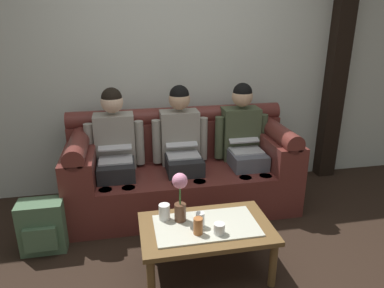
{
  "coord_description": "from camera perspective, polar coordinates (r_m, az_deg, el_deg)",
  "views": [
    {
      "loc": [
        -0.53,
        -2.06,
        1.82
      ],
      "look_at": [
        0.06,
        0.91,
        0.74
      ],
      "focal_mm": 32.98,
      "sensor_mm": 36.0,
      "label": 1
    }
  ],
  "objects": [
    {
      "name": "back_wall_patterned",
      "position": [
        3.82,
        -3.22,
        14.01
      ],
      "size": [
        6.0,
        0.12,
        2.9
      ],
      "primitive_type": "cube",
      "color": "silver",
      "rests_on": "ground_plane"
    },
    {
      "name": "cup_far_left",
      "position": [
        2.68,
        -4.49,
        -10.92
      ],
      "size": [
        0.08,
        0.08,
        0.12
      ],
      "primitive_type": "cylinder",
      "color": "white",
      "rests_on": "coffee_table"
    },
    {
      "name": "coffee_table",
      "position": [
        2.67,
        2.29,
        -13.97
      ],
      "size": [
        0.96,
        0.59,
        0.4
      ],
      "color": "brown",
      "rests_on": "ground_plane"
    },
    {
      "name": "backpack_left",
      "position": [
        3.2,
        -23.0,
        -12.23
      ],
      "size": [
        0.36,
        0.26,
        0.44
      ],
      "color": "#4C6B4C",
      "rests_on": "ground_plane"
    },
    {
      "name": "couch",
      "position": [
        3.58,
        -1.68,
        -4.26
      ],
      "size": [
        2.2,
        0.88,
        0.96
      ],
      "color": "maroon",
      "rests_on": "ground_plane"
    },
    {
      "name": "person_left",
      "position": [
        3.43,
        -12.32,
        -0.65
      ],
      "size": [
        0.56,
        0.67,
        1.22
      ],
      "color": "#232326",
      "rests_on": "ground_plane"
    },
    {
      "name": "ground_plane",
      "position": [
        2.81,
        2.67,
        -20.91
      ],
      "size": [
        14.0,
        14.0,
        0.0
      ],
      "primitive_type": "plane",
      "color": "black"
    },
    {
      "name": "cup_far_center",
      "position": [
        2.53,
        4.44,
        -13.49
      ],
      "size": [
        0.08,
        0.08,
        0.08
      ],
      "primitive_type": "cylinder",
      "color": "white",
      "rests_on": "coffee_table"
    },
    {
      "name": "person_middle",
      "position": [
        3.47,
        -1.72,
        0.05
      ],
      "size": [
        0.56,
        0.67,
        1.22
      ],
      "color": "#232326",
      "rests_on": "ground_plane"
    },
    {
      "name": "person_right",
      "position": [
        3.63,
        8.31,
        0.71
      ],
      "size": [
        0.56,
        0.67,
        1.22
      ],
      "color": "#595B66",
      "rests_on": "ground_plane"
    },
    {
      "name": "cup_near_right",
      "position": [
        2.59,
        1.35,
        -12.14
      ],
      "size": [
        0.06,
        0.06,
        0.11
      ],
      "primitive_type": "cylinder",
      "color": "white",
      "rests_on": "coffee_table"
    },
    {
      "name": "cup_near_left",
      "position": [
        2.51,
        1.01,
        -13.17
      ],
      "size": [
        0.07,
        0.07,
        0.12
      ],
      "primitive_type": "cylinder",
      "color": "#B26633",
      "rests_on": "coffee_table"
    },
    {
      "name": "flower_vase",
      "position": [
        2.58,
        -1.96,
        -8.09
      ],
      "size": [
        0.11,
        0.11,
        0.38
      ],
      "color": "brown",
      "rests_on": "coffee_table"
    },
    {
      "name": "timber_pillar",
      "position": [
        4.37,
        22.54,
        13.31
      ],
      "size": [
        0.2,
        0.2,
        2.9
      ],
      "primitive_type": "cube",
      "color": "black",
      "rests_on": "ground_plane"
    }
  ]
}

